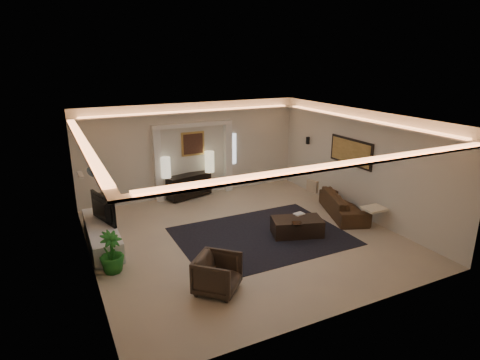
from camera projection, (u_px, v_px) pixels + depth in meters
name	position (u px, v px, depth m)	size (l,w,h in m)	color
floor	(244.00, 236.00, 9.78)	(7.00, 7.00, 0.00)	#A49483
ceiling	(244.00, 118.00, 8.93)	(7.00, 7.00, 0.00)	white
wall_back	(193.00, 150.00, 12.35)	(7.00, 7.00, 0.00)	beige
wall_front	(343.00, 238.00, 6.36)	(7.00, 7.00, 0.00)	beige
wall_left	(86.00, 203.00, 7.87)	(7.00, 7.00, 0.00)	beige
wall_right	(359.00, 163.00, 10.83)	(7.00, 7.00, 0.00)	beige
cove_soffit	(244.00, 130.00, 9.01)	(7.00, 7.00, 0.04)	silver
daylight_slit	(233.00, 149.00, 12.94)	(0.25, 0.03, 1.00)	white
area_rug	(262.00, 236.00, 9.78)	(4.00, 3.00, 0.01)	black
pilaster_left	(158.00, 166.00, 11.88)	(0.22, 0.20, 2.20)	silver
pilaster_right	(228.00, 158.00, 12.86)	(0.22, 0.20, 2.20)	silver
alcove_header	(193.00, 125.00, 12.03)	(2.52, 0.20, 0.12)	silver
painting_frame	(193.00, 144.00, 12.27)	(0.74, 0.04, 0.74)	tan
painting_canvas	(193.00, 144.00, 12.25)	(0.62, 0.02, 0.62)	#4C2D1E
art_panel_frame	(351.00, 152.00, 11.00)	(0.04, 1.64, 0.74)	black
art_panel_gold	(350.00, 152.00, 10.99)	(0.02, 1.50, 0.62)	tan
wall_sconce	(308.00, 140.00, 12.60)	(0.12, 0.12, 0.22)	black
wall_niche	(80.00, 175.00, 9.04)	(0.10, 0.55, 0.04)	silver
console	(189.00, 185.00, 12.34)	(1.40, 0.44, 0.70)	#2D211D
lamp_left	(166.00, 167.00, 11.84)	(0.28, 0.28, 0.62)	beige
lamp_right	(209.00, 161.00, 12.43)	(0.29, 0.29, 0.66)	#FAEBB4
media_ledge	(102.00, 234.00, 9.37)	(0.63, 2.51, 0.47)	white
tv	(99.00, 210.00, 9.33)	(0.15, 1.15, 0.66)	black
figurine	(101.00, 201.00, 10.35)	(0.14, 0.14, 0.38)	#3A2E20
ginger_jar	(95.00, 168.00, 8.84)	(0.35, 0.35, 0.36)	slate
plant	(111.00, 253.00, 8.04)	(0.48, 0.48, 0.87)	#1C651D
sofa	(343.00, 205.00, 11.04)	(0.80, 2.04, 0.60)	black
throw_blanket	(374.00, 209.00, 10.04)	(0.55, 0.45, 0.06)	beige
throw_pillow	(312.00, 186.00, 11.79)	(0.11, 0.35, 0.35)	tan
coffee_table	(297.00, 227.00, 9.80)	(1.20, 0.66, 0.45)	black
bowl	(297.00, 225.00, 9.35)	(0.26, 0.26, 0.06)	black
magazine	(299.00, 215.00, 10.00)	(0.25, 0.18, 0.03)	silver
armchair	(217.00, 274.00, 7.39)	(0.76, 0.78, 0.71)	black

